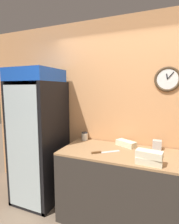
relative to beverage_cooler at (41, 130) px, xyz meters
name	(u,v)px	position (x,y,z in m)	size (l,w,h in m)	color
wall_back	(138,114)	(1.39, 0.37, 0.27)	(5.20, 0.09, 2.70)	tan
prep_counter	(131,188)	(1.39, -0.05, -0.62)	(1.78, 0.73, 0.93)	#332D28
beverage_cooler	(41,130)	(0.00, 0.00, 0.00)	(0.64, 0.72, 1.99)	black
sandwich_stack_bottom	(149,161)	(1.60, -0.31, -0.12)	(0.27, 0.13, 0.07)	beige
sandwich_stack_middle	(149,154)	(1.60, -0.31, -0.04)	(0.28, 0.15, 0.07)	beige
sandwich_flat_left	(126,143)	(1.27, 0.19, -0.11)	(0.30, 0.24, 0.08)	beige
chefs_knife	(102,152)	(1.04, -0.17, -0.15)	(0.31, 0.26, 0.02)	silver
condiment_jar	(85,136)	(0.63, 0.24, -0.09)	(0.10, 0.10, 0.12)	silver
napkin_dispenser	(157,145)	(1.67, 0.22, -0.09)	(0.11, 0.09, 0.12)	#B7B2AD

